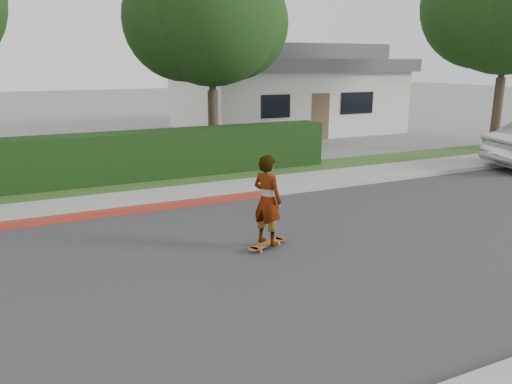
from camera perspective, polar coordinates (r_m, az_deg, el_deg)
ground at (r=9.35m, az=6.28°, el=-7.26°), size 120.00×120.00×0.00m
road at (r=9.34m, az=6.28°, el=-7.23°), size 60.00×8.00×0.01m
curb_near at (r=6.59m, az=26.28°, el=-18.11°), size 60.00×0.20×0.15m
curb_far at (r=12.80m, az=-3.32°, el=-0.75°), size 60.00×0.20×0.15m
curb_red_section at (r=11.95m, az=-26.16°, el=-3.40°), size 12.00×0.21×0.15m
sidewalk_far at (r=13.62m, az=-4.75°, el=0.10°), size 60.00×1.60×0.12m
planting_strip at (r=15.09m, az=-6.91°, el=1.44°), size 60.00×1.60×0.10m
hedge at (r=14.89m, az=-18.76°, el=3.35°), size 15.00×1.00×1.50m
tree_center at (r=17.68m, az=-5.43°, el=19.25°), size 5.66×4.84×7.44m
tree_right at (r=22.22m, az=26.63°, el=18.77°), size 6.32×5.60×8.56m
house at (r=26.57m, az=3.06°, el=11.69°), size 10.60×8.60×4.30m
skateboard at (r=9.62m, az=1.28°, el=-5.96°), size 0.98×0.54×0.09m
skateboarder at (r=9.35m, az=1.31°, el=-0.93°), size 0.63×0.74×1.72m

